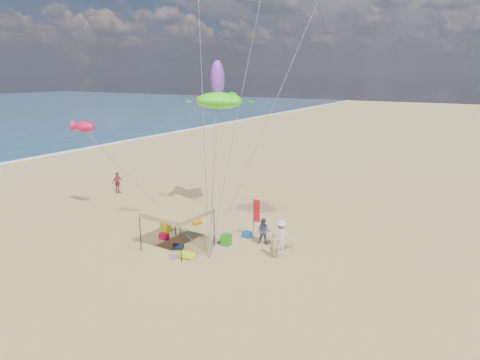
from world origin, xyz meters
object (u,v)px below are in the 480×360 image
at_px(canopy_tent, 177,196).
at_px(cooler_red, 164,236).
at_px(person_near_b, 264,232).
at_px(person_near_c, 281,235).
at_px(feather_flag, 256,213).
at_px(cooler_blue, 247,235).
at_px(person_near_a, 274,245).
at_px(chair_yellow, 166,226).
at_px(person_far_a, 117,182).
at_px(chair_green, 226,240).
at_px(beach_cart, 187,255).

height_order(canopy_tent, cooler_red, canopy_tent).
bearing_deg(canopy_tent, person_near_b, 35.35).
xyz_separation_m(canopy_tent, cooler_red, (-1.58, 0.61, -2.93)).
distance_m(cooler_red, person_near_c, 7.27).
height_order(feather_flag, cooler_red, feather_flag).
height_order(cooler_blue, person_near_a, person_near_a).
bearing_deg(cooler_blue, chair_yellow, -161.54).
bearing_deg(chair_yellow, person_far_a, 150.49).
bearing_deg(person_far_a, chair_green, -108.18).
xyz_separation_m(canopy_tent, chair_green, (2.24, 1.69, -2.77)).
xyz_separation_m(canopy_tent, feather_flag, (3.51, 3.01, -1.29)).
bearing_deg(beach_cart, cooler_red, 151.26).
xyz_separation_m(chair_green, person_near_c, (3.13, 0.95, 0.56)).
height_order(chair_green, beach_cart, chair_green).
distance_m(canopy_tent, person_near_b, 5.52).
distance_m(person_near_b, person_near_c, 1.31).
xyz_separation_m(cooler_blue, chair_yellow, (-5.05, -1.69, 0.16)).
bearing_deg(feather_flag, beach_cart, -118.04).
xyz_separation_m(feather_flag, person_near_c, (1.86, -0.38, -0.92)).
bearing_deg(chair_green, person_near_c, 16.85).
distance_m(person_near_b, person_far_a, 16.61).
bearing_deg(person_near_a, chair_green, -26.21).
bearing_deg(person_near_a, beach_cart, 8.72).
xyz_separation_m(chair_green, beach_cart, (-0.87, -2.70, -0.15)).
distance_m(cooler_blue, beach_cart, 4.63).
relative_size(feather_flag, person_near_b, 1.67).
bearing_deg(person_near_b, cooler_red, -171.18).
height_order(person_near_a, person_near_b, person_near_b).
relative_size(canopy_tent, chair_green, 8.67).
height_order(cooler_red, person_near_c, person_near_c).
relative_size(canopy_tent, cooler_red, 11.24).
distance_m(chair_yellow, person_far_a, 11.02).
bearing_deg(chair_green, cooler_blue, 76.06).
distance_m(feather_flag, chair_green, 2.36).
bearing_deg(person_near_b, canopy_tent, -157.87).
relative_size(person_near_a, person_near_b, 0.95).
xyz_separation_m(feather_flag, chair_yellow, (-5.89, -1.26, -1.48)).
bearing_deg(canopy_tent, chair_yellow, 143.62).
bearing_deg(chair_yellow, beach_cart, -36.36).
distance_m(feather_flag, beach_cart, 4.84).
bearing_deg(chair_yellow, chair_green, -0.77).
distance_m(chair_yellow, person_near_b, 6.59).
relative_size(canopy_tent, person_far_a, 3.39).
xyz_separation_m(chair_yellow, person_near_c, (7.74, 0.89, 0.56)).
xyz_separation_m(feather_flag, person_near_a, (2.00, -1.57, -1.06)).
bearing_deg(feather_flag, canopy_tent, -139.38).
bearing_deg(canopy_tent, person_near_c, 26.14).
bearing_deg(cooler_red, person_near_b, 22.05).
distance_m(canopy_tent, chair_green, 3.94).
relative_size(canopy_tent, feather_flag, 2.23).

